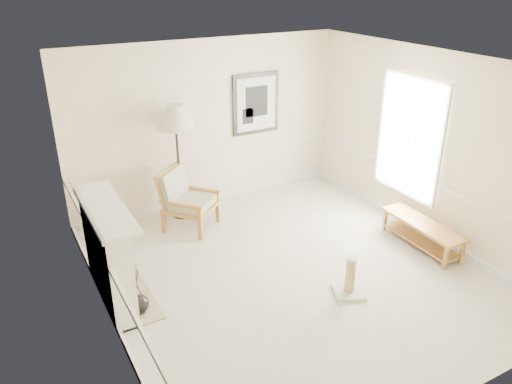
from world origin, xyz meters
TOP-DOWN VIEW (x-y plane):
  - ground at (0.00, 0.00)m, footprint 5.50×5.50m
  - room at (0.14, 0.08)m, footprint 5.04×5.54m
  - fireplace at (-2.34, 0.60)m, footprint 0.64×1.64m
  - floor_vase at (-2.15, 0.12)m, footprint 0.25×0.25m
  - armchair at (-0.78, 2.01)m, footprint 1.08×1.09m
  - floor_lamp at (-0.70, 2.40)m, footprint 0.63×0.63m
  - bench at (2.15, -0.38)m, footprint 0.47×1.43m
  - scratching_post at (0.40, -0.83)m, footprint 0.51×0.51m

SIDE VIEW (x-z plane):
  - ground at x=0.00m, z-range 0.00..0.00m
  - floor_vase at x=-2.15m, z-range -0.23..0.49m
  - scratching_post at x=0.40m, z-range -0.10..0.45m
  - bench at x=2.15m, z-range 0.07..0.47m
  - armchair at x=-0.78m, z-range 0.04..1.03m
  - fireplace at x=-2.34m, z-range -0.01..1.30m
  - floor_lamp at x=-0.70m, z-range 0.73..2.70m
  - room at x=0.14m, z-range 0.41..3.33m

